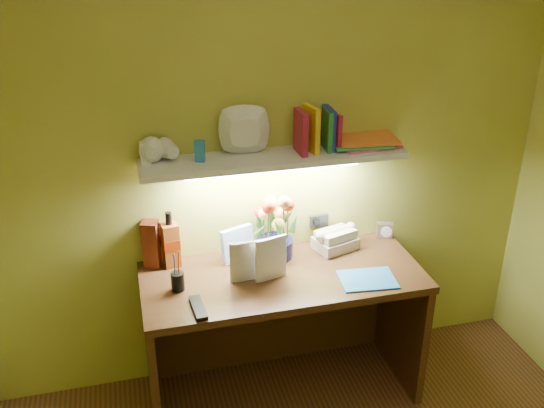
# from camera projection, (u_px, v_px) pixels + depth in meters

# --- Properties ---
(desk) EXTENTS (1.40, 0.60, 0.75)m
(desk) POSITION_uv_depth(u_px,v_px,m) (282.00, 335.00, 3.17)
(desk) COLOR #391A0F
(desk) RESTS_ON ground
(flower_bouquet) EXTENTS (0.26, 0.26, 0.34)m
(flower_bouquet) POSITION_uv_depth(u_px,v_px,m) (275.00, 228.00, 3.10)
(flower_bouquet) COLOR #0F0D38
(flower_bouquet) RESTS_ON desk
(telephone) EXTENTS (0.25, 0.21, 0.13)m
(telephone) POSITION_uv_depth(u_px,v_px,m) (335.00, 238.00, 3.22)
(telephone) COLOR beige
(telephone) RESTS_ON desk
(desk_clock) EXTENTS (0.10, 0.07, 0.09)m
(desk_clock) POSITION_uv_depth(u_px,v_px,m) (385.00, 230.00, 3.34)
(desk_clock) COLOR #B3B3B7
(desk_clock) RESTS_ON desk
(whisky_bottle) EXTENTS (0.09, 0.09, 0.30)m
(whisky_bottle) POSITION_uv_depth(u_px,v_px,m) (170.00, 239.00, 3.03)
(whisky_bottle) COLOR #AA531C
(whisky_bottle) RESTS_ON desk
(whisky_box) EXTENTS (0.10, 0.10, 0.25)m
(whisky_box) POSITION_uv_depth(u_px,v_px,m) (152.00, 244.00, 3.04)
(whisky_box) COLOR #622311
(whisky_box) RESTS_ON desk
(pen_cup) EXTENTS (0.07, 0.07, 0.15)m
(pen_cup) POSITION_uv_depth(u_px,v_px,m) (177.00, 276.00, 2.85)
(pen_cup) COLOR black
(pen_cup) RESTS_ON desk
(art_card) EXTENTS (0.18, 0.10, 0.18)m
(art_card) POSITION_uv_depth(u_px,v_px,m) (238.00, 244.00, 3.11)
(art_card) COLOR white
(art_card) RESTS_ON desk
(tv_remote) EXTENTS (0.06, 0.19, 0.02)m
(tv_remote) POSITION_uv_depth(u_px,v_px,m) (198.00, 308.00, 2.73)
(tv_remote) COLOR black
(tv_remote) RESTS_ON desk
(blue_folder) EXTENTS (0.29, 0.23, 0.01)m
(blue_folder) POSITION_uv_depth(u_px,v_px,m) (367.00, 279.00, 2.96)
(blue_folder) COLOR #2C87CE
(blue_folder) RESTS_ON desk
(desk_book_a) EXTENTS (0.16, 0.02, 0.21)m
(desk_book_a) POSITION_uv_depth(u_px,v_px,m) (230.00, 264.00, 2.89)
(desk_book_a) COLOR beige
(desk_book_a) RESTS_ON desk
(desk_book_b) EXTENTS (0.17, 0.05, 0.23)m
(desk_book_b) POSITION_uv_depth(u_px,v_px,m) (256.00, 263.00, 2.89)
(desk_book_b) COLOR white
(desk_book_b) RESTS_ON desk
(wall_shelf) EXTENTS (1.30, 0.29, 0.26)m
(wall_shelf) POSITION_uv_depth(u_px,v_px,m) (274.00, 150.00, 2.92)
(wall_shelf) COLOR white
(wall_shelf) RESTS_ON ground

